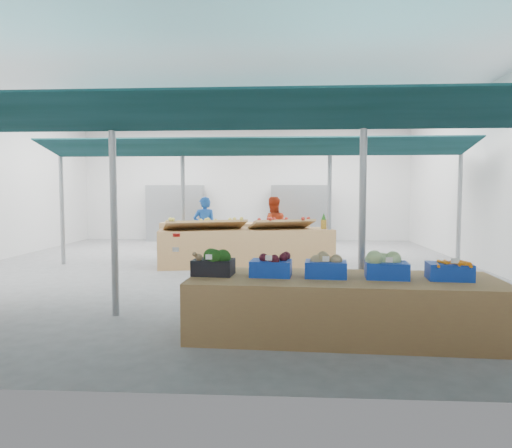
# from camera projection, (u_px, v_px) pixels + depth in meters

# --- Properties ---
(floor) EXTENTS (13.00, 13.00, 0.00)m
(floor) POSITION_uv_depth(u_px,v_px,m) (222.00, 269.00, 10.51)
(floor) COLOR slate
(floor) RESTS_ON ground
(hall) EXTENTS (13.00, 13.00, 13.00)m
(hall) POSITION_uv_depth(u_px,v_px,m) (229.00, 158.00, 11.76)
(hall) COLOR silver
(hall) RESTS_ON ground
(pole_grid) EXTENTS (10.00, 4.60, 3.00)m
(pole_grid) POSITION_uv_depth(u_px,v_px,m) (248.00, 190.00, 8.60)
(pole_grid) COLOR gray
(pole_grid) RESTS_ON floor
(awnings) EXTENTS (9.50, 7.08, 0.30)m
(awnings) POSITION_uv_depth(u_px,v_px,m) (248.00, 138.00, 8.53)
(awnings) COLOR #0A2A2C
(awnings) RESTS_ON pole_grid
(back_shelving_left) EXTENTS (2.00, 0.50, 2.00)m
(back_shelving_left) POSITION_uv_depth(u_px,v_px,m) (175.00, 213.00, 16.57)
(back_shelving_left) COLOR #B23F33
(back_shelving_left) RESTS_ON floor
(back_shelving_right) EXTENTS (2.00, 0.50, 2.00)m
(back_shelving_right) POSITION_uv_depth(u_px,v_px,m) (300.00, 214.00, 16.30)
(back_shelving_right) COLOR #B23F33
(back_shelving_right) RESTS_ON floor
(veg_counter) EXTENTS (3.81, 1.43, 0.73)m
(veg_counter) POSITION_uv_depth(u_px,v_px,m) (343.00, 307.00, 5.61)
(veg_counter) COLOR #9A7643
(veg_counter) RESTS_ON floor
(fruit_counter) EXTENTS (4.25, 1.72, 0.89)m
(fruit_counter) POSITION_uv_depth(u_px,v_px,m) (246.00, 248.00, 10.94)
(fruit_counter) COLOR #9A7643
(fruit_counter) RESTS_ON floor
(far_counter) EXTENTS (4.66, 1.42, 0.83)m
(far_counter) POSITION_uv_depth(u_px,v_px,m) (235.00, 236.00, 14.11)
(far_counter) COLOR #9A7643
(far_counter) RESTS_ON floor
(crate_stack) EXTENTS (0.50, 0.35, 0.59)m
(crate_stack) POSITION_uv_depth(u_px,v_px,m) (448.00, 301.00, 6.21)
(crate_stack) COLOR #1038AF
(crate_stack) RESTS_ON floor
(vendor_left) EXTENTS (0.66, 0.50, 1.65)m
(vendor_left) POSITION_uv_depth(u_px,v_px,m) (205.00, 228.00, 12.08)
(vendor_left) COLOR #1B50B0
(vendor_left) RESTS_ON floor
(vendor_right) EXTENTS (0.90, 0.76, 1.65)m
(vendor_right) POSITION_uv_depth(u_px,v_px,m) (273.00, 228.00, 11.98)
(vendor_right) COLOR #BB3417
(vendor_right) RESTS_ON floor
(crate_broccoli) EXTENTS (0.53, 0.43, 0.35)m
(crate_broccoli) POSITION_uv_depth(u_px,v_px,m) (213.00, 262.00, 5.75)
(crate_broccoli) COLOR black
(crate_broccoli) RESTS_ON veg_counter
(crate_beets) EXTENTS (0.53, 0.43, 0.29)m
(crate_beets) POSITION_uv_depth(u_px,v_px,m) (271.00, 265.00, 5.67)
(crate_beets) COLOR #1038AF
(crate_beets) RESTS_ON veg_counter
(crate_celeriac) EXTENTS (0.53, 0.43, 0.31)m
(crate_celeriac) POSITION_uv_depth(u_px,v_px,m) (326.00, 266.00, 5.60)
(crate_celeriac) COLOR #1038AF
(crate_celeriac) RESTS_ON veg_counter
(crate_cabbage) EXTENTS (0.53, 0.43, 0.35)m
(crate_cabbage) POSITION_uv_depth(u_px,v_px,m) (387.00, 265.00, 5.52)
(crate_cabbage) COLOR #1038AF
(crate_cabbage) RESTS_ON veg_counter
(crate_carrots) EXTENTS (0.53, 0.43, 0.29)m
(crate_carrots) POSITION_uv_depth(u_px,v_px,m) (449.00, 270.00, 5.44)
(crate_carrots) COLOR #1038AF
(crate_carrots) RESTS_ON veg_counter
(sparrow) EXTENTS (0.12, 0.09, 0.11)m
(sparrow) POSITION_uv_depth(u_px,v_px,m) (198.00, 257.00, 5.63)
(sparrow) COLOR brown
(sparrow) RESTS_ON crate_broccoli
(pole_ribbon) EXTENTS (0.12, 0.12, 0.28)m
(pole_ribbon) POSITION_uv_depth(u_px,v_px,m) (176.00, 236.00, 7.15)
(pole_ribbon) COLOR red
(pole_ribbon) RESTS_ON pole_grid
(apple_heap_yellow) EXTENTS (2.02, 1.33, 0.27)m
(apple_heap_yellow) POSITION_uv_depth(u_px,v_px,m) (205.00, 223.00, 10.68)
(apple_heap_yellow) COLOR #997247
(apple_heap_yellow) RESTS_ON fruit_counter
(apple_heap_red) EXTENTS (1.65, 1.19, 0.27)m
(apple_heap_red) POSITION_uv_depth(u_px,v_px,m) (282.00, 222.00, 10.91)
(apple_heap_red) COLOR #997247
(apple_heap_red) RESTS_ON fruit_counter
(pineapple) EXTENTS (0.14, 0.14, 0.39)m
(pineapple) POSITION_uv_depth(u_px,v_px,m) (324.00, 221.00, 11.03)
(pineapple) COLOR #8C6019
(pineapple) RESTS_ON fruit_counter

